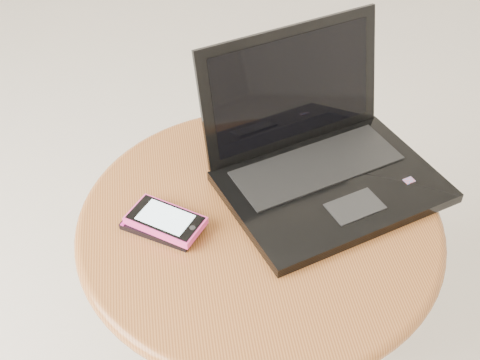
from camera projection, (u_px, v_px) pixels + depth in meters
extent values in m
cylinder|color=#522D12|center=(257.00, 304.00, 1.12)|extent=(0.09, 0.09, 0.40)
cylinder|color=brown|center=(260.00, 222.00, 0.97)|extent=(0.54, 0.54, 0.03)
torus|color=brown|center=(260.00, 222.00, 0.97)|extent=(0.57, 0.57, 0.03)
cube|color=black|center=(332.00, 187.00, 1.00)|extent=(0.39, 0.33, 0.02)
cube|color=black|center=(317.00, 165.00, 1.02)|extent=(0.30, 0.18, 0.00)
cube|color=black|center=(355.00, 206.00, 0.95)|extent=(0.10, 0.07, 0.00)
cube|color=red|center=(409.00, 180.00, 1.00)|extent=(0.02, 0.02, 0.00)
cube|color=black|center=(292.00, 87.00, 1.02)|extent=(0.33, 0.15, 0.20)
cube|color=black|center=(293.00, 88.00, 1.02)|extent=(0.29, 0.13, 0.17)
cube|color=black|center=(162.00, 225.00, 0.94)|extent=(0.13, 0.11, 0.01)
cube|color=#BB1E86|center=(132.00, 213.00, 0.95)|extent=(0.04, 0.05, 0.00)
cube|color=#EF378E|center=(166.00, 221.00, 0.93)|extent=(0.13, 0.12, 0.01)
cube|color=black|center=(165.00, 218.00, 0.93)|extent=(0.12, 0.11, 0.00)
cube|color=silver|center=(165.00, 217.00, 0.93)|extent=(0.09, 0.08, 0.00)
cylinder|color=black|center=(192.00, 228.00, 0.91)|extent=(0.01, 0.01, 0.00)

